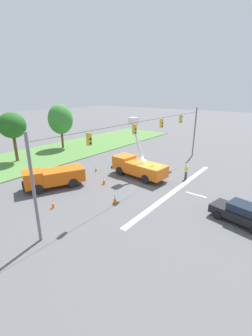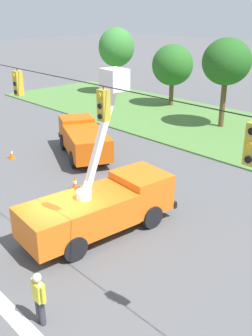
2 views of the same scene
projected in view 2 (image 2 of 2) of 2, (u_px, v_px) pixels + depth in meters
name	position (u px, v px, depth m)	size (l,w,h in m)	color
ground_plane	(63.00, 240.00, 15.99)	(200.00, 200.00, 0.00)	#565659
signal_gantry	(55.00, 132.00, 14.26)	(26.20, 0.33, 7.20)	slate
tree_far_west	(116.00, 48.00, 41.01)	(3.57, 3.88, 6.92)	brown
tree_west	(172.00, 65.00, 36.23)	(3.77, 3.80, 5.71)	brown
tree_centre	(227.00, 62.00, 29.07)	(3.58, 3.76, 6.78)	brown
utility_truck_bucket_lift	(102.00, 203.00, 16.11)	(2.90, 6.90, 6.67)	orange
utility_truck_support_near	(83.00, 138.00, 24.59)	(6.37, 4.55, 2.05)	#D6560F
road_worker	(39.00, 296.00, 11.41)	(0.65, 0.26, 1.77)	#383842
traffic_cone_foreground_right	(11.00, 153.00, 24.41)	(0.36, 0.36, 0.73)	orange
traffic_cone_mid_right	(156.00, 179.00, 20.86)	(0.36, 0.36, 0.66)	orange
traffic_cone_near_bucket	(75.00, 183.00, 20.15)	(0.36, 0.36, 0.81)	orange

